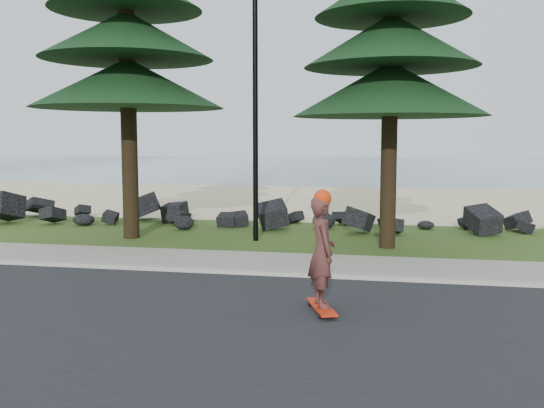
# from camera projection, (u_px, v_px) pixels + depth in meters

# --- Properties ---
(ground) EXTENTS (160.00, 160.00, 0.00)m
(ground) POSITION_uv_depth(u_px,v_px,m) (224.00, 264.00, 13.28)
(ground) COLOR #2A4D18
(ground) RESTS_ON ground
(road) EXTENTS (160.00, 7.00, 0.02)m
(road) POSITION_uv_depth(u_px,v_px,m) (142.00, 326.00, 8.88)
(road) COLOR black
(road) RESTS_ON ground
(kerb) EXTENTS (160.00, 0.20, 0.10)m
(kerb) POSITION_uv_depth(u_px,v_px,m) (212.00, 271.00, 12.39)
(kerb) COLOR #A6A396
(kerb) RESTS_ON ground
(sidewalk) EXTENTS (160.00, 2.00, 0.08)m
(sidewalk) POSITION_uv_depth(u_px,v_px,m) (227.00, 261.00, 13.47)
(sidewalk) COLOR gray
(sidewalk) RESTS_ON ground
(beach_sand) EXTENTS (160.00, 15.00, 0.01)m
(beach_sand) POSITION_uv_depth(u_px,v_px,m) (310.00, 199.00, 27.43)
(beach_sand) COLOR beige
(beach_sand) RESTS_ON ground
(ocean) EXTENTS (160.00, 58.00, 0.01)m
(ocean) POSITION_uv_depth(u_px,v_px,m) (355.00, 165.00, 63.06)
(ocean) COLOR #40617A
(ocean) RESTS_ON ground
(seawall_boulders) EXTENTS (60.00, 2.40, 1.10)m
(seawall_boulders) POSITION_uv_depth(u_px,v_px,m) (272.00, 228.00, 18.74)
(seawall_boulders) COLOR black
(seawall_boulders) RESTS_ON ground
(lamp_post) EXTENTS (0.25, 0.14, 8.14)m
(lamp_post) POSITION_uv_depth(u_px,v_px,m) (255.00, 86.00, 15.96)
(lamp_post) COLOR black
(lamp_post) RESTS_ON ground
(skateboarder) EXTENTS (0.61, 1.07, 1.95)m
(skateboarder) POSITION_uv_depth(u_px,v_px,m) (322.00, 252.00, 9.48)
(skateboarder) COLOR red
(skateboarder) RESTS_ON ground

